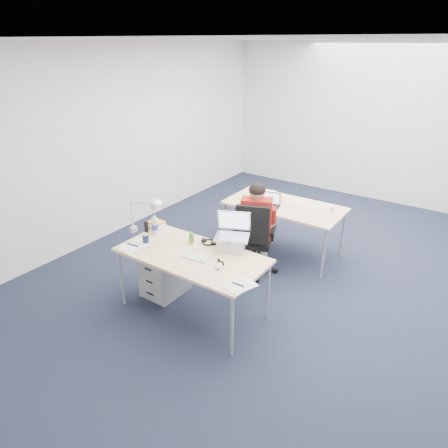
% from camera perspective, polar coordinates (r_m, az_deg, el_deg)
% --- Properties ---
extents(floor, '(7.00, 7.00, 0.00)m').
position_cam_1_polar(floor, '(5.26, 10.10, -7.76)').
color(floor, black).
rests_on(floor, ground).
extents(room, '(6.02, 7.02, 2.80)m').
position_cam_1_polar(room, '(4.58, 11.70, 10.65)').
color(room, silver).
rests_on(room, ground).
extents(desk_near, '(1.60, 0.80, 0.73)m').
position_cam_1_polar(desk_near, '(4.28, -4.62, -4.84)').
color(desk_near, '#DDB37F').
rests_on(desk_near, ground).
extents(desk_far, '(1.60, 0.80, 0.73)m').
position_cam_1_polar(desk_far, '(5.58, 8.59, 2.29)').
color(desk_far, '#DDB37F').
rests_on(desk_far, ground).
extents(office_chair, '(0.82, 0.82, 1.01)m').
position_cam_1_polar(office_chair, '(5.21, 4.26, -4.09)').
color(office_chair, black).
rests_on(office_chair, ground).
extents(seated_person, '(0.57, 0.74, 1.22)m').
position_cam_1_polar(seated_person, '(5.21, 4.74, -0.08)').
color(seated_person, maroon).
rests_on(seated_person, ground).
extents(drawer_pedestal_near, '(0.40, 0.50, 0.55)m').
position_cam_1_polar(drawer_pedestal_near, '(4.84, -8.45, -6.85)').
color(drawer_pedestal_near, '#9A9E9F').
rests_on(drawer_pedestal_near, ground).
extents(drawer_pedestal_far, '(0.40, 0.50, 0.55)m').
position_cam_1_polar(drawer_pedestal_far, '(5.86, 4.36, -0.76)').
color(drawer_pedestal_far, '#9A9E9F').
rests_on(drawer_pedestal_far, ground).
extents(silver_laptop, '(0.45, 0.41, 0.38)m').
position_cam_1_polar(silver_laptop, '(4.26, 1.15, -1.27)').
color(silver_laptop, silver).
rests_on(silver_laptop, desk_near).
extents(wireless_keyboard, '(0.33, 0.18, 0.02)m').
position_cam_1_polar(wireless_keyboard, '(4.19, -4.25, -4.70)').
color(wireless_keyboard, white).
rests_on(wireless_keyboard, desk_near).
extents(computer_mouse, '(0.10, 0.13, 0.04)m').
position_cam_1_polar(computer_mouse, '(3.99, -0.73, -6.00)').
color(computer_mouse, white).
rests_on(computer_mouse, desk_near).
extents(headphones, '(0.20, 0.15, 0.03)m').
position_cam_1_polar(headphones, '(4.46, -2.23, -2.54)').
color(headphones, black).
rests_on(headphones, desk_near).
extents(can_koozie, '(0.07, 0.07, 0.12)m').
position_cam_1_polar(can_koozie, '(4.53, -11.13, -2.02)').
color(can_koozie, '#162045').
rests_on(can_koozie, desk_near).
extents(water_bottle, '(0.09, 0.09, 0.23)m').
position_cam_1_polar(water_bottle, '(4.70, -9.84, -0.13)').
color(water_bottle, silver).
rests_on(water_bottle, desk_near).
extents(bear_figurine, '(0.08, 0.06, 0.14)m').
position_cam_1_polar(bear_figurine, '(4.45, -4.69, -1.90)').
color(bear_figurine, '#3D7A20').
rests_on(bear_figurine, desk_near).
extents(book_stack, '(0.23, 0.20, 0.09)m').
position_cam_1_polar(book_stack, '(4.87, -9.60, -0.11)').
color(book_stack, silver).
rests_on(book_stack, desk_near).
extents(cordless_phone, '(0.05, 0.04, 0.15)m').
position_cam_1_polar(cordless_phone, '(4.74, -11.03, -0.49)').
color(cordless_phone, black).
rests_on(cordless_phone, desk_near).
extents(papers_left, '(0.28, 0.36, 0.01)m').
position_cam_1_polar(papers_left, '(4.49, -12.69, -3.13)').
color(papers_left, '#EDE889').
rests_on(papers_left, desk_near).
extents(papers_right, '(0.26, 0.32, 0.01)m').
position_cam_1_polar(papers_right, '(3.72, 2.29, -8.83)').
color(papers_right, '#EDE889').
rests_on(papers_right, desk_near).
extents(sunglasses, '(0.13, 0.09, 0.03)m').
position_cam_1_polar(sunglasses, '(4.07, -0.50, -5.47)').
color(sunglasses, black).
rests_on(sunglasses, desk_near).
extents(desk_lamp, '(0.48, 0.27, 0.52)m').
position_cam_1_polar(desk_lamp, '(4.63, -11.72, 1.34)').
color(desk_lamp, silver).
rests_on(desk_lamp, desk_near).
extents(dark_laptop, '(0.33, 0.32, 0.21)m').
position_cam_1_polar(dark_laptop, '(5.41, 6.33, 3.39)').
color(dark_laptop, black).
rests_on(dark_laptop, desk_far).
extents(far_cup, '(0.07, 0.07, 0.09)m').
position_cam_1_polar(far_cup, '(5.43, 15.19, 2.06)').
color(far_cup, white).
rests_on(far_cup, desk_far).
extents(far_papers, '(0.27, 0.36, 0.01)m').
position_cam_1_polar(far_papers, '(5.93, 5.70, 4.36)').
color(far_papers, white).
rests_on(far_papers, desk_far).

